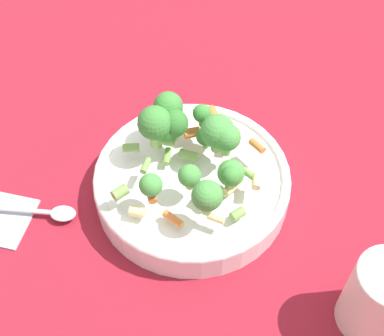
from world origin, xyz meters
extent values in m
plane|color=maroon|center=(0.00, 0.00, 0.00)|extent=(3.00, 3.00, 0.00)
cylinder|color=white|center=(0.00, 0.00, 0.02)|extent=(0.27, 0.27, 0.04)
torus|color=white|center=(0.00, 0.00, 0.04)|extent=(0.27, 0.27, 0.01)
cylinder|color=#8CB766|center=(-0.02, 0.04, 0.05)|extent=(0.01, 0.01, 0.01)
sphere|color=#3D8438|center=(-0.02, 0.04, 0.07)|extent=(0.03, 0.03, 0.03)
cylinder|color=#8CB766|center=(0.02, -0.02, 0.07)|extent=(0.01, 0.01, 0.01)
sphere|color=#479342|center=(0.02, -0.02, 0.09)|extent=(0.03, 0.03, 0.03)
cylinder|color=#8CB766|center=(-0.05, 0.01, 0.08)|extent=(0.01, 0.01, 0.01)
sphere|color=#33722D|center=(-0.05, 0.01, 0.10)|extent=(0.04, 0.04, 0.04)
cylinder|color=#8CB766|center=(0.06, 0.01, 0.07)|extent=(0.01, 0.01, 0.01)
sphere|color=#3D8438|center=(0.06, 0.01, 0.09)|extent=(0.03, 0.03, 0.03)
cylinder|color=#8CB766|center=(-0.04, 0.05, 0.08)|extent=(0.01, 0.01, 0.01)
sphere|color=#3D8438|center=(-0.04, 0.05, 0.09)|extent=(0.03, 0.03, 0.03)
cylinder|color=#8CB766|center=(-0.06, 0.00, 0.07)|extent=(0.01, 0.01, 0.01)
sphere|color=#3D8438|center=(-0.06, 0.00, 0.09)|extent=(0.04, 0.04, 0.04)
cylinder|color=#8CB766|center=(0.05, 0.02, 0.06)|extent=(0.01, 0.01, 0.02)
sphere|color=#479342|center=(0.05, 0.02, 0.08)|extent=(0.04, 0.04, 0.04)
cylinder|color=#8CB766|center=(-0.07, 0.02, 0.08)|extent=(0.01, 0.01, 0.02)
sphere|color=#3D8438|center=(-0.07, 0.02, 0.11)|extent=(0.04, 0.04, 0.04)
cylinder|color=#8CB766|center=(-0.06, -0.01, 0.07)|extent=(0.02, 0.02, 0.03)
sphere|color=#3D8438|center=(-0.06, -0.01, 0.11)|extent=(0.05, 0.05, 0.05)
cylinder|color=#8CB766|center=(0.01, -0.07, 0.07)|extent=(0.01, 0.01, 0.01)
sphere|color=#479342|center=(0.01, -0.07, 0.09)|extent=(0.03, 0.03, 0.03)
cylinder|color=#8CB766|center=(-0.08, 0.03, 0.07)|extent=(0.01, 0.01, 0.01)
sphere|color=#479342|center=(-0.08, 0.03, 0.09)|extent=(0.03, 0.03, 0.03)
cylinder|color=#8CB766|center=(0.07, -0.03, 0.08)|extent=(0.01, 0.01, 0.02)
sphere|color=#479342|center=(0.07, -0.03, 0.10)|extent=(0.04, 0.04, 0.04)
cylinder|color=#8CB766|center=(0.00, 0.04, 0.07)|extent=(0.02, 0.02, 0.02)
sphere|color=#479342|center=(0.00, 0.04, 0.10)|extent=(0.05, 0.05, 0.05)
cylinder|color=#8CB766|center=(0.02, 0.05, 0.08)|extent=(0.01, 0.01, 0.02)
sphere|color=#479342|center=(0.02, 0.05, 0.10)|extent=(0.04, 0.04, 0.04)
cylinder|color=orange|center=(0.04, -0.02, 0.06)|extent=(0.02, 0.02, 0.01)
cylinder|color=orange|center=(-0.05, 0.04, 0.06)|extent=(0.02, 0.03, 0.01)
cylinder|color=orange|center=(0.04, 0.08, 0.08)|extent=(0.02, 0.01, 0.01)
cylinder|color=#729E4C|center=(0.06, -0.01, 0.06)|extent=(0.01, 0.03, 0.01)
cylinder|color=orange|center=(-0.06, 0.09, 0.06)|extent=(0.03, 0.02, 0.01)
cylinder|color=#729E4C|center=(-0.03, -0.05, 0.08)|extent=(0.02, 0.02, 0.01)
cylinder|color=#729E4C|center=(-0.08, -0.05, 0.06)|extent=(0.02, 0.03, 0.01)
cylinder|color=#729E4C|center=(-0.04, -0.01, 0.05)|extent=(0.03, 0.03, 0.01)
cylinder|color=orange|center=(-0.01, 0.07, 0.05)|extent=(0.02, 0.02, 0.01)
cylinder|color=beige|center=(0.09, -0.03, 0.06)|extent=(0.02, 0.02, 0.01)
cylinder|color=orange|center=(0.01, -0.07, 0.07)|extent=(0.02, 0.02, 0.01)
cylinder|color=#729E4C|center=(0.09, 0.00, 0.06)|extent=(0.01, 0.02, 0.01)
cylinder|color=#729E4C|center=(-0.02, 0.01, 0.06)|extent=(0.03, 0.03, 0.01)
cylinder|color=#729E4C|center=(-0.05, -0.01, 0.07)|extent=(0.03, 0.03, 0.01)
cylinder|color=#729E4C|center=(-0.02, -0.10, 0.07)|extent=(0.02, 0.02, 0.01)
cylinder|color=beige|center=(0.05, 0.01, 0.06)|extent=(0.02, 0.02, 0.01)
cylinder|color=beige|center=(0.06, 0.02, 0.06)|extent=(0.01, 0.03, 0.01)
cylinder|color=beige|center=(0.01, -0.10, 0.06)|extent=(0.02, 0.02, 0.01)
cylinder|color=#729E4C|center=(0.07, 0.05, 0.07)|extent=(0.03, 0.01, 0.01)
cylinder|color=beige|center=(0.08, 0.04, 0.07)|extent=(0.02, 0.02, 0.01)
cylinder|color=orange|center=(-0.09, 0.04, 0.07)|extent=(0.02, 0.03, 0.01)
cylinder|color=orange|center=(0.05, -0.07, 0.06)|extent=(0.03, 0.02, 0.01)
cylinder|color=silver|center=(0.28, 0.05, 0.06)|extent=(0.08, 0.08, 0.11)
ellipsoid|color=silver|center=(-0.08, -0.17, 0.01)|extent=(0.04, 0.04, 0.01)
camera|label=1|loc=(0.35, -0.28, 0.63)|focal=50.00mm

